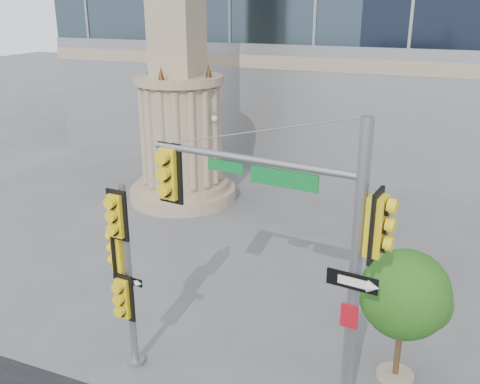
% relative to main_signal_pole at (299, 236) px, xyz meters
% --- Properties ---
extents(ground, '(120.00, 120.00, 0.00)m').
position_rel_main_signal_pole_xyz_m(ground, '(-1.87, 0.83, -3.79)').
color(ground, '#545456').
rests_on(ground, ground).
extents(monument, '(4.40, 4.40, 16.60)m').
position_rel_main_signal_pole_xyz_m(monument, '(-7.87, 9.83, 1.73)').
color(monument, gray).
rests_on(monument, ground).
extents(main_signal_pole, '(4.72, 0.98, 6.12)m').
position_rel_main_signal_pole_xyz_m(main_signal_pole, '(0.00, 0.00, 0.00)').
color(main_signal_pole, slate).
rests_on(main_signal_pole, ground).
extents(secondary_signal_pole, '(0.75, 0.59, 4.35)m').
position_rel_main_signal_pole_xyz_m(secondary_signal_pole, '(-3.76, -0.26, -1.23)').
color(secondary_signal_pole, slate).
rests_on(secondary_signal_pole, ground).
extents(street_tree, '(1.95, 1.91, 3.04)m').
position_rel_main_signal_pole_xyz_m(street_tree, '(1.91, 1.67, -1.79)').
color(street_tree, gray).
rests_on(street_tree, ground).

